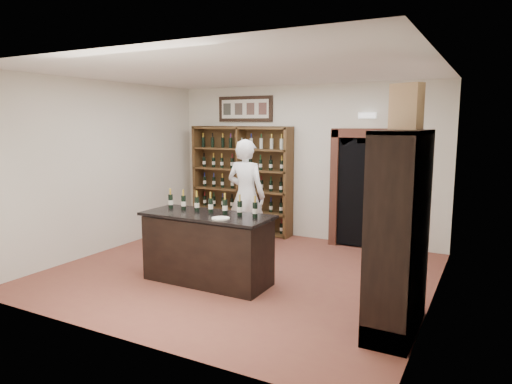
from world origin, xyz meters
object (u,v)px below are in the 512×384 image
(tasting_counter, at_px, (207,249))
(side_cabinet, at_px, (401,264))
(shopkeeper, at_px, (246,196))
(counter_bottle_0, at_px, (171,201))
(wine_shelf, at_px, (242,179))
(wine_crate, at_px, (406,107))

(tasting_counter, relative_size, side_cabinet, 0.85)
(shopkeeper, bearing_deg, side_cabinet, 147.60)
(counter_bottle_0, bearing_deg, wine_shelf, 97.64)
(wine_shelf, bearing_deg, counter_bottle_0, -82.36)
(counter_bottle_0, height_order, wine_crate, wine_crate)
(tasting_counter, xyz_separation_m, wine_crate, (2.65, -0.02, 1.96))
(side_cabinet, height_order, wine_crate, wine_crate)
(side_cabinet, relative_size, shopkeeper, 1.11)
(shopkeeper, distance_m, wine_crate, 3.72)
(side_cabinet, xyz_separation_m, shopkeeper, (-3.04, 1.99, 0.24))
(counter_bottle_0, relative_size, side_cabinet, 0.14)
(tasting_counter, height_order, side_cabinet, side_cabinet)
(tasting_counter, bearing_deg, wine_crate, -0.34)
(tasting_counter, distance_m, shopkeeper, 1.79)
(shopkeeper, bearing_deg, wine_shelf, -56.81)
(side_cabinet, bearing_deg, counter_bottle_0, 173.40)
(wine_shelf, height_order, shopkeeper, wine_shelf)
(wine_shelf, bearing_deg, side_cabinet, -40.21)
(counter_bottle_0, height_order, side_cabinet, side_cabinet)
(wine_shelf, bearing_deg, tasting_counter, -69.44)
(wine_shelf, xyz_separation_m, shopkeeper, (0.79, -1.24, -0.10))
(counter_bottle_0, bearing_deg, shopkeeper, 75.69)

